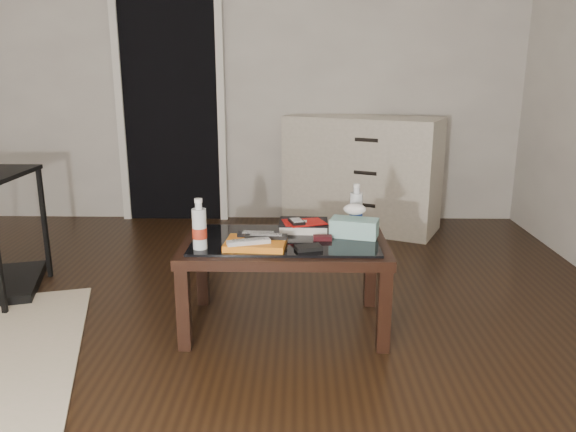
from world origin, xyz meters
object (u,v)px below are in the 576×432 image
textbook (303,226)px  water_bottle_right (356,206)px  coffee_table (285,251)px  tissue_box (354,228)px  water_bottle_left (199,224)px  dresser (362,173)px

textbook → water_bottle_right: size_ratio=1.05×
textbook → water_bottle_right: water_bottle_right is taller
coffee_table → tissue_box: (0.34, 0.05, 0.11)m
coffee_table → water_bottle_left: bearing=-157.8°
coffee_table → tissue_box: size_ratio=4.35×
textbook → tissue_box: 0.27m
coffee_table → water_bottle_left: size_ratio=4.20×
textbook → water_bottle_right: bearing=8.4°
coffee_table → water_bottle_right: (0.36, 0.19, 0.18)m
dresser → textbook: size_ratio=5.20×
dresser → textbook: bearing=-81.1°
dresser → water_bottle_right: (-0.21, -1.65, 0.13)m
coffee_table → textbook: 0.20m
textbook → water_bottle_left: water_bottle_left is taller
coffee_table → tissue_box: 0.36m
dresser → tissue_box: bearing=-72.4°
coffee_table → water_bottle_left: 0.46m
water_bottle_left → water_bottle_right: (0.75, 0.35, 0.00)m
textbook → tissue_box: tissue_box is taller
coffee_table → textbook: size_ratio=4.00×
textbook → water_bottle_right: 0.29m
tissue_box → textbook: bearing=172.1°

